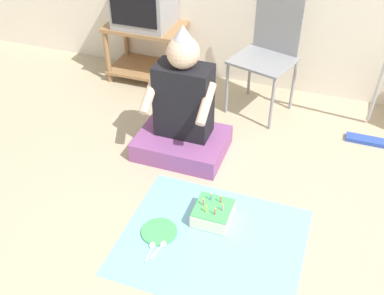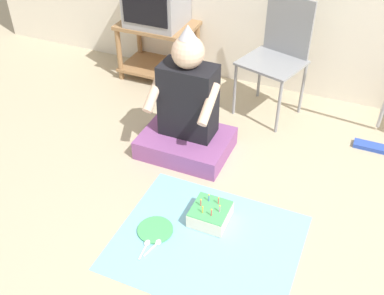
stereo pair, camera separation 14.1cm
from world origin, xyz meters
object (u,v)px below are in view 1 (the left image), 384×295
(person_seated, at_px, (183,114))
(birthday_cake, at_px, (213,213))
(dust_mop, at_px, (377,96))
(paper_plate, at_px, (159,231))
(folding_chair, at_px, (269,48))

(person_seated, xyz_separation_m, birthday_cake, (0.41, -0.59, -0.25))
(dust_mop, xyz_separation_m, paper_plate, (-1.09, -1.40, -0.34))
(dust_mop, xyz_separation_m, birthday_cake, (-0.83, -1.20, -0.30))
(folding_chair, xyz_separation_m, dust_mop, (0.82, -0.16, -0.17))
(folding_chair, relative_size, birthday_cake, 4.10)
(birthday_cake, xyz_separation_m, paper_plate, (-0.26, -0.20, -0.04))
(folding_chair, distance_m, dust_mop, 0.85)
(person_seated, bearing_deg, paper_plate, -79.69)
(folding_chair, height_order, birthday_cake, folding_chair)
(folding_chair, height_order, paper_plate, folding_chair)
(folding_chair, xyz_separation_m, birthday_cake, (-0.01, -1.36, -0.46))
(folding_chair, relative_size, person_seated, 0.96)
(dust_mop, xyz_separation_m, person_seated, (-1.24, -0.61, -0.05))
(paper_plate, bearing_deg, folding_chair, 80.17)
(folding_chair, relative_size, paper_plate, 4.27)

